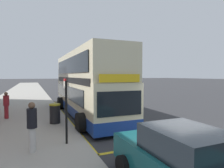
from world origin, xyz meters
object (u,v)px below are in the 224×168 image
Objects in this scene: parked_car_grey_across at (92,86)px; pedestrian_waiting_near_sign at (6,104)px; litter_bin at (55,113)px; double_decker_bus at (86,86)px; bus_stop_sign at (66,105)px; parked_car_teal_kerbside at (184,163)px; pedestrian_further_back at (32,125)px; parked_car_silver_distant at (63,82)px.

pedestrian_waiting_near_sign reaches higher than parked_car_grey_across.
parked_car_grey_across reaches higher than litter_bin.
double_decker_bus is 6.90× the size of pedestrian_waiting_near_sign.
litter_bin is (2.67, -2.42, -0.35)m from pedestrian_waiting_near_sign.
parked_car_teal_kerbside is at bearing -64.68° from bus_stop_sign.
pedestrian_further_back is (-3.59, -6.09, -0.96)m from double_decker_bus.
double_decker_bus is 4.46× the size of bus_stop_sign.
double_decker_bus reaches higher than litter_bin.
pedestrian_waiting_near_sign reaches higher than parked_car_silver_distant.
bus_stop_sign is (-2.33, -5.64, -0.40)m from double_decker_bus.
double_decker_bus is at bearing 87.43° from parked_car_teal_kerbside.
parked_car_silver_distant and parked_car_teal_kerbside have the same top height.
parked_car_silver_distant is 56.79m from parked_car_teal_kerbside.
bus_stop_sign is at bearing 84.38° from parked_car_silver_distant.
pedestrian_further_back reaches higher than parked_car_teal_kerbside.
parked_car_grey_across is 31.38m from pedestrian_further_back.
parked_car_teal_kerbside is 2.37× the size of pedestrian_further_back.
pedestrian_waiting_near_sign reaches higher than litter_bin.
pedestrian_waiting_near_sign is 1.52× the size of litter_bin.
parked_car_teal_kerbside is (2.02, -4.27, -0.87)m from bus_stop_sign.
parked_car_grey_across is at bearing 71.34° from bus_stop_sign.
bus_stop_sign is at bearing 114.57° from parked_car_teal_kerbside.
parked_car_teal_kerbside reaches higher than litter_bin.
pedestrian_further_back reaches higher than parked_car_grey_across.
double_decker_bus is at bearing 59.51° from pedestrian_further_back.
litter_bin is (-2.40, -2.19, -1.37)m from double_decker_bus.
parked_car_grey_across is at bearing 76.11° from parked_car_teal_kerbside.
pedestrian_waiting_near_sign is at bearing 80.08° from parked_car_silver_distant.
parked_car_silver_distant is at bearing 95.19° from parked_car_grey_across.
bus_stop_sign is at bearing -112.49° from double_decker_bus.
parked_car_silver_distant is at bearing 81.57° from bus_stop_sign.
double_decker_bus reaches higher than parked_car_silver_distant.
litter_bin is (1.19, 3.90, -0.42)m from pedestrian_further_back.
pedestrian_further_back reaches higher than litter_bin.
parked_car_teal_kerbside is 3.84× the size of litter_bin.
double_decker_bus is 10.49× the size of litter_bin.
parked_car_silver_distant is at bearing 80.31° from pedestrian_further_back.
parked_car_teal_kerbside is (-7.75, -33.19, 0.00)m from parked_car_grey_across.
parked_car_grey_across is 2.37× the size of pedestrian_further_back.
bus_stop_sign is 30.53m from parked_car_grey_across.
pedestrian_further_back is (1.48, -6.32, 0.07)m from pedestrian_waiting_near_sign.
double_decker_bus is at bearing -2.52° from pedestrian_waiting_near_sign.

